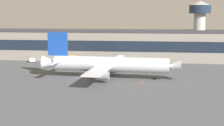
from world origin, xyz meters
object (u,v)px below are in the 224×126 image
at_px(catering_truck, 120,60).
at_px(traffic_cone_0, 142,82).
at_px(pushback_tractor, 32,60).
at_px(airliner, 108,64).
at_px(baggage_tug, 93,63).
at_px(control_tower, 199,24).
at_px(fuel_truck, 67,59).

height_order(catering_truck, traffic_cone_0, catering_truck).
bearing_deg(catering_truck, pushback_tractor, 174.83).
relative_size(airliner, pushback_tractor, 9.61).
distance_m(airliner, baggage_tug, 31.98).
bearing_deg(control_tower, airliner, -127.66).
xyz_separation_m(fuel_truck, traffic_cone_0, (37.37, -41.21, -1.57)).
bearing_deg(catering_truck, baggage_tug, -170.82).
bearing_deg(pushback_tractor, traffic_cone_0, -37.68).
xyz_separation_m(airliner, baggage_tug, (-11.11, 29.71, -4.01)).
height_order(airliner, catering_truck, airliner).
relative_size(baggage_tug, traffic_cone_0, 6.48).
xyz_separation_m(control_tower, pushback_tractor, (-80.95, -14.29, -17.49)).
distance_m(catering_truck, fuel_truck, 25.79).
height_order(pushback_tractor, baggage_tug, baggage_tug).
bearing_deg(fuel_truck, control_tower, 13.96).
bearing_deg(airliner, fuel_truck, 125.75).
bearing_deg(control_tower, catering_truck, -154.06).
relative_size(airliner, catering_truck, 6.98).
distance_m(airliner, control_tower, 64.45).
bearing_deg(pushback_tractor, catering_truck, -5.17).
bearing_deg(traffic_cone_0, control_tower, 65.64).
height_order(airliner, pushback_tractor, airliner).
height_order(control_tower, baggage_tug, control_tower).
height_order(airliner, traffic_cone_0, airliner).
xyz_separation_m(catering_truck, pushback_tractor, (-43.48, 3.93, -1.24)).
xyz_separation_m(control_tower, catering_truck, (-37.47, -18.23, -16.25)).
distance_m(airliner, pushback_tractor, 55.55).
bearing_deg(catering_truck, fuel_truck, 174.37).
height_order(catering_truck, pushback_tractor, catering_truck).
xyz_separation_m(control_tower, fuel_truck, (-63.14, -15.70, -16.65)).
xyz_separation_m(fuel_truck, baggage_tug, (13.51, -4.49, -0.80)).
relative_size(catering_truck, baggage_tug, 1.82).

